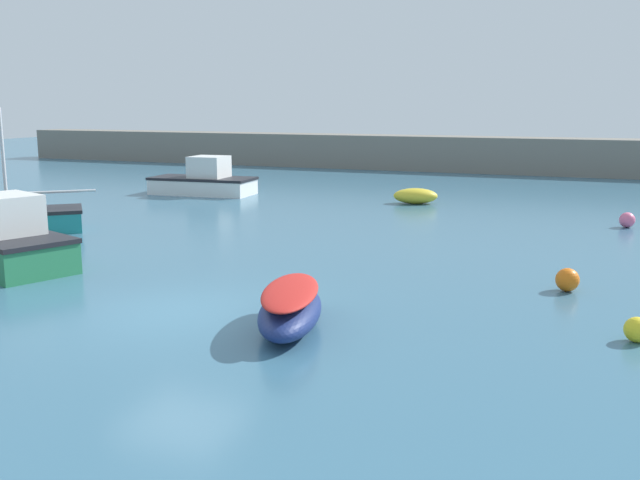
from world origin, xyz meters
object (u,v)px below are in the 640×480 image
Objects in this scene: cabin_cruiser_white at (3,241)px; dinghy_near_pier at (415,196)px; rowboat_with_red_cover at (290,307)px; mooring_buoy_yellow at (637,330)px; motorboat_with_cabin at (204,181)px; mooring_buoy_orange at (567,280)px; sailboat_twin_hulled at (9,221)px; mooring_buoy_pink at (627,220)px.

cabin_cruiser_white reaches higher than dinghy_near_pier.
dinghy_near_pier is (-2.12, 17.81, -0.09)m from rowboat_with_red_cover.
mooring_buoy_yellow is (6.14, 1.62, -0.19)m from rowboat_with_red_cover.
motorboat_with_cabin is at bearing 139.67° from mooring_buoy_yellow.
cabin_cruiser_white is 11.16× the size of mooring_buoy_yellow.
cabin_cruiser_white is 9.60× the size of mooring_buoy_orange.
motorboat_with_cabin reaches higher than dinghy_near_pier.
sailboat_twin_hulled is 8.91× the size of mooring_buoy_pink.
mooring_buoy_orange is at bearing -98.42° from mooring_buoy_pink.
sailboat_twin_hulled is at bearing 176.90° from mooring_buoy_orange.
motorboat_with_cabin is 2.40× the size of dinghy_near_pier.
mooring_buoy_orange is at bearing 112.70° from mooring_buoy_yellow.
mooring_buoy_yellow is at bearing 87.96° from rowboat_with_red_cover.
mooring_buoy_pink is (19.14, 8.85, -0.14)m from sailboat_twin_hulled.
mooring_buoy_yellow is 0.86× the size of mooring_buoy_orange.
mooring_buoy_pink is (1.45, 9.80, -0.00)m from mooring_buoy_orange.
rowboat_with_red_cover is 0.72× the size of sailboat_twin_hulled.
mooring_buoy_yellow is 0.88× the size of mooring_buoy_pink.
cabin_cruiser_white is at bearing 92.53° from sailboat_twin_hulled.
cabin_cruiser_white is at bearing -119.02° from rowboat_with_red_cover.
cabin_cruiser_white is 15.52m from motorboat_with_cabin.
mooring_buoy_yellow is at bearing -67.30° from mooring_buoy_orange.
rowboat_with_red_cover is 17.94m from dinghy_near_pier.
mooring_buoy_orange is at bearing -77.83° from dinghy_near_pier.
motorboat_with_cabin is 10.12m from dinghy_near_pier.
motorboat_with_cabin is 24.09m from mooring_buoy_yellow.
sailboat_twin_hulled reaches higher than rowboat_with_red_cover.
mooring_buoy_pink is at bearing 81.58° from mooring_buoy_orange.
mooring_buoy_pink is (15.42, 12.72, -0.42)m from cabin_cruiser_white.
rowboat_with_red_cover is 9.41m from cabin_cruiser_white.
cabin_cruiser_white is 17.34m from dinghy_near_pier.
cabin_cruiser_white is 1.04× the size of motorboat_with_cabin.
sailboat_twin_hulled is 21.09m from mooring_buoy_pink.
mooring_buoy_yellow is (19.06, -4.23, -0.17)m from sailboat_twin_hulled.
cabin_cruiser_white reaches higher than mooring_buoy_orange.
motorboat_with_cabin is at bearing 144.07° from mooring_buoy_orange.
sailboat_twin_hulled reaches higher than mooring_buoy_yellow.
cabin_cruiser_white is 15.35m from mooring_buoy_yellow.
cabin_cruiser_white is 19.99m from mooring_buoy_pink.
mooring_buoy_pink is at bearing 163.46° from sailboat_twin_hulled.
cabin_cruiser_white reaches higher than mooring_buoy_pink.
dinghy_near_pier reaches higher than mooring_buoy_yellow.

